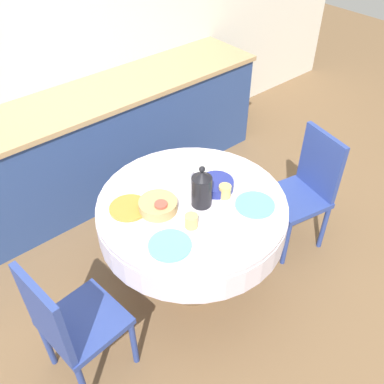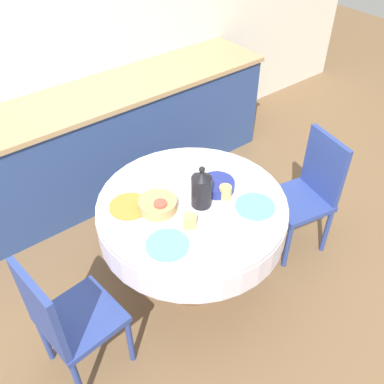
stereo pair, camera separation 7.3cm
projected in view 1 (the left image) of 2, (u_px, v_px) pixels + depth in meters
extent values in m
plane|color=brown|center=(192.00, 280.00, 3.08)|extent=(12.00, 12.00, 0.00)
cube|color=silver|center=(49.00, 35.00, 3.20)|extent=(7.00, 0.05, 2.60)
cube|color=#2D4784|center=(90.00, 150.00, 3.57)|extent=(3.20, 0.60, 0.87)
cube|color=tan|center=(80.00, 101.00, 3.27)|extent=(3.24, 0.64, 0.04)
cylinder|color=brown|center=(192.00, 278.00, 3.07)|extent=(0.44, 0.44, 0.04)
cylinder|color=brown|center=(192.00, 253.00, 2.89)|extent=(0.11, 0.11, 0.51)
cylinder|color=silver|center=(192.00, 216.00, 2.67)|extent=(1.17, 1.17, 0.18)
cylinder|color=silver|center=(192.00, 204.00, 2.60)|extent=(1.16, 1.16, 0.03)
cube|color=#2D428E|center=(295.00, 199.00, 3.11)|extent=(0.47, 0.47, 0.04)
cube|color=#2D428E|center=(321.00, 163.00, 3.01)|extent=(0.11, 0.38, 0.48)
cylinder|color=#2D428E|center=(286.00, 244.00, 3.07)|extent=(0.04, 0.04, 0.41)
cylinder|color=#2D428E|center=(258.00, 214.00, 3.31)|extent=(0.04, 0.04, 0.41)
cylinder|color=#2D428E|center=(324.00, 227.00, 3.20)|extent=(0.04, 0.04, 0.41)
cylinder|color=#2D428E|center=(294.00, 200.00, 3.44)|extent=(0.04, 0.04, 0.41)
cube|color=#2D428E|center=(84.00, 322.00, 2.34)|extent=(0.44, 0.44, 0.04)
cube|color=#2D428E|center=(44.00, 316.00, 2.07)|extent=(0.08, 0.38, 0.48)
cylinder|color=#2D428E|center=(97.00, 307.00, 2.67)|extent=(0.04, 0.04, 0.41)
cylinder|color=#2D428E|center=(134.00, 343.00, 2.48)|extent=(0.04, 0.04, 0.41)
cylinder|color=#2D428E|center=(48.00, 344.00, 2.48)|extent=(0.04, 0.04, 0.41)
cylinder|color=#60BCB7|center=(170.00, 245.00, 2.31)|extent=(0.24, 0.24, 0.01)
cylinder|color=#DBB766|center=(191.00, 221.00, 2.40)|extent=(0.08, 0.08, 0.08)
cylinder|color=#60BCB7|center=(255.00, 205.00, 2.56)|extent=(0.24, 0.24, 0.01)
cylinder|color=#DBB766|center=(225.00, 191.00, 2.60)|extent=(0.08, 0.08, 0.08)
cylinder|color=orange|center=(129.00, 208.00, 2.54)|extent=(0.24, 0.24, 0.01)
cylinder|color=#CC4C3D|center=(161.00, 209.00, 2.48)|extent=(0.08, 0.08, 0.08)
cylinder|color=white|center=(208.00, 165.00, 2.86)|extent=(0.24, 0.24, 0.01)
cylinder|color=white|center=(188.00, 176.00, 2.72)|extent=(0.08, 0.08, 0.08)
cylinder|color=black|center=(202.00, 191.00, 2.51)|extent=(0.12, 0.12, 0.20)
cone|color=black|center=(202.00, 175.00, 2.43)|extent=(0.11, 0.11, 0.05)
sphere|color=black|center=(202.00, 169.00, 2.41)|extent=(0.04, 0.04, 0.04)
cylinder|color=tan|center=(158.00, 206.00, 2.52)|extent=(0.23, 0.23, 0.06)
cylinder|color=navy|center=(216.00, 184.00, 2.67)|extent=(0.22, 0.22, 0.06)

